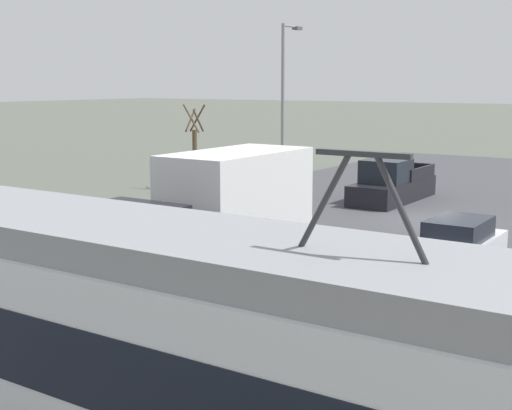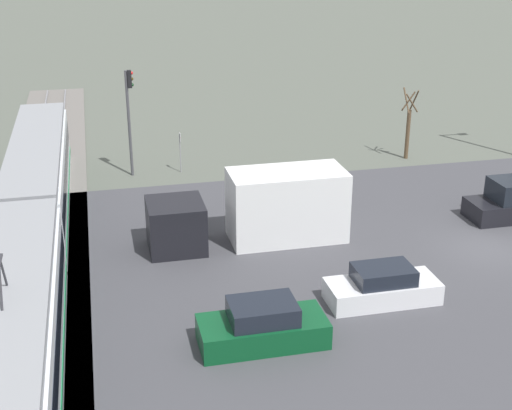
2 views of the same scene
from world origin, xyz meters
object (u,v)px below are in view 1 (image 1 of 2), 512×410
(pickup_truck, at_px, (392,185))
(sedan_car_1, at_px, (458,247))
(street_lamp_near_crossing, at_px, (285,90))
(street_tree, at_px, (195,151))
(box_truck, at_px, (214,212))
(sedan_car_2, at_px, (465,300))

(pickup_truck, relative_size, sedan_car_1, 1.36)
(sedan_car_1, bearing_deg, pickup_truck, 122.23)
(sedan_car_1, distance_m, street_lamp_near_crossing, 21.88)
(pickup_truck, distance_m, street_tree, 10.12)
(pickup_truck, bearing_deg, street_lamp_near_crossing, -31.33)
(sedan_car_1, bearing_deg, street_lamp_near_crossing, 134.77)
(box_truck, height_order, sedan_car_1, box_truck)
(box_truck, xyz_separation_m, pickup_truck, (-0.20, -12.98, -0.73))
(box_truck, relative_size, street_lamp_near_crossing, 1.02)
(sedan_car_2, relative_size, street_lamp_near_crossing, 0.50)
(pickup_truck, bearing_deg, box_truck, 89.13)
(box_truck, xyz_separation_m, street_tree, (9.73, -11.39, 0.40))
(box_truck, relative_size, pickup_truck, 1.53)
(box_truck, distance_m, street_lamp_near_crossing, 20.67)
(sedan_car_1, xyz_separation_m, sedan_car_2, (-1.79, 5.06, 0.06))
(sedan_car_1, xyz_separation_m, street_tree, (16.10, -8.21, 1.28))
(sedan_car_1, relative_size, sedan_car_2, 0.97)
(box_truck, distance_m, sedan_car_1, 7.18)
(pickup_truck, relative_size, street_lamp_near_crossing, 0.67)
(sedan_car_1, bearing_deg, sedan_car_2, -70.56)
(box_truck, xyz_separation_m, sedan_car_1, (-6.37, -3.18, -0.88))
(box_truck, bearing_deg, street_lamp_near_crossing, -64.62)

